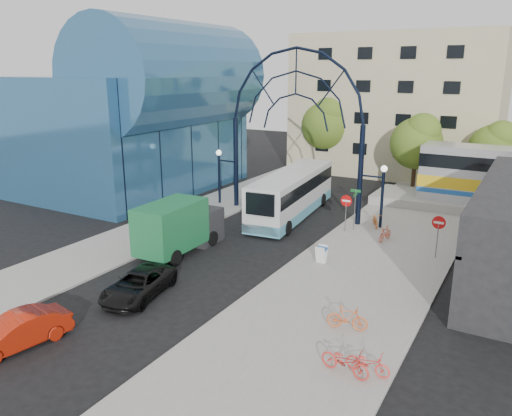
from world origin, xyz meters
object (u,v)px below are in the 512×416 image
Objects in this scene: do_not_enter_sign at (438,227)px; bike_far_a at (368,363)px; green_truck at (180,226)px; stop_sign at (346,204)px; bike_near_b at (385,234)px; tree_north_b at (327,123)px; red_sedan at (17,332)px; tree_north_a at (418,140)px; bike_far_b at (347,318)px; bike_near_a at (376,220)px; black_suv at (139,284)px; city_bus at (292,193)px; gateway_arch at (295,99)px; bike_far_c at (345,361)px; sandwich_board at (321,252)px; tree_north_c at (495,146)px; street_name_sign at (355,201)px.

bike_far_a is (0.12, -13.01, -1.43)m from do_not_enter_sign.
green_truck is 15.27m from bike_far_a.
bike_near_b is at bearing -10.99° from stop_sign.
tree_north_b reaches higher than red_sedan.
bike_far_b is at bearing -82.90° from tree_north_a.
tree_north_b is 4.40× the size of bike_near_a.
bike_far_a is (6.32, -15.01, -1.45)m from stop_sign.
city_bus is at bearing 78.04° from black_suv.
bike_far_b is at bearing -62.41° from city_bus.
city_bus is (-0.05, -0.11, -6.84)m from gateway_arch.
city_bus reaches higher than bike_near_a.
bike_far_c is (4.29, -29.35, -3.99)m from tree_north_a.
tree_north_a reaches higher than black_suv.
city_bus is at bearing 156.87° from bike_near_a.
black_suv is 2.80× the size of bike_far_a.
do_not_enter_sign is 1.32× the size of bike_far_c.
gateway_arch is at bearing 74.52° from green_truck.
do_not_enter_sign is at bearing -53.26° from tree_north_b.
red_sedan is 23.26m from bike_near_a.
do_not_enter_sign reaches higher than sandwich_board.
bike_near_a reaches higher than bike_near_b.
tree_north_c is at bearing 73.45° from sandwich_board.
tree_north_b is at bearing 11.65° from bike_far_b.
tree_north_a reaches higher than bike_far_a.
do_not_enter_sign is at bearing -19.99° from gateway_arch.
city_bus is 7.80× the size of bike_near_b.
stop_sign is at bearing -27.22° from city_bus.
street_name_sign is at bearing 47.29° from green_truck.
bike_far_b is 0.91× the size of bike_far_c.
street_name_sign is 13.59m from tree_north_a.
bike_near_b is (10.18, 7.71, -1.00)m from green_truck.
black_suv is 10.00m from bike_far_b.
bike_far_a is at bearing -58.45° from sandwich_board.
city_bus is at bearing 39.23° from bike_far_c.
bike_far_b is at bearing -98.75° from do_not_enter_sign.
street_name_sign reaches higher than bike_near_a.
gateway_arch is 8.43× the size of bike_far_a.
bike_far_a is 0.82m from bike_far_c.
bike_far_a is at bearing -62.46° from city_bus.
tree_north_c is (6.52, 21.95, 3.53)m from sandwich_board.
tree_north_b is 4.25× the size of bike_far_c.
tree_north_b reaches higher than tree_north_c.
city_bus is 6.41m from bike_near_a.
bike_near_b is at bearing 35.54° from green_truck.
bike_far_a is (11.12, -17.01, -8.01)m from gateway_arch.
tree_north_a is 1.70× the size of red_sedan.
bike_far_b is at bearing -95.49° from tree_north_c.
green_truck reaches higher than do_not_enter_sign.
gateway_arch is 7.50× the size of bike_near_a.
green_truck is (1.34, -26.19, -3.68)m from tree_north_b.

